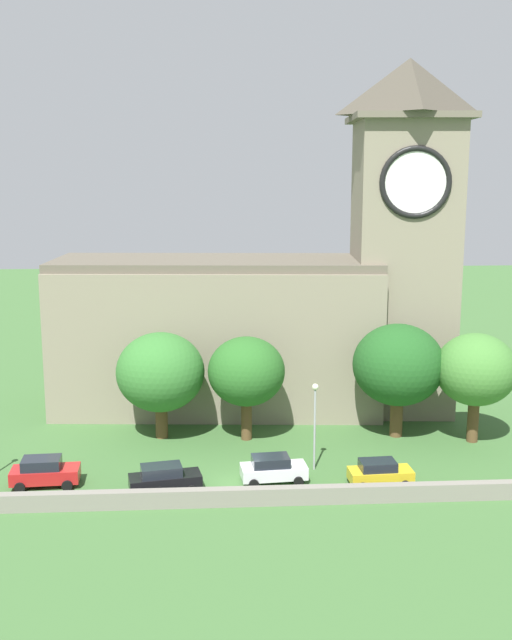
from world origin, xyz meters
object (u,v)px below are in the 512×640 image
(car_white, at_px, (273,469))
(car_black, at_px, (164,478))
(car_red, at_px, (44,472))
(church, at_px, (283,300))
(tree_churchyard, at_px, (398,365))
(tree_riverside_west, at_px, (160,372))
(streetlamp_west_mid, at_px, (315,412))
(tree_riverside_east, at_px, (246,372))
(car_yellow, at_px, (380,473))
(tree_by_tower, at_px, (476,370))

(car_white, bearing_deg, car_black, -170.64)
(car_red, bearing_deg, church, 43.28)
(car_black, height_order, tree_churchyard, tree_churchyard)
(car_red, xyz_separation_m, tree_riverside_west, (7.16, 8.91, 4.26))
(car_black, distance_m, tree_churchyard, 20.53)
(streetlamp_west_mid, xyz_separation_m, tree_riverside_west, (-10.97, 7.21, 1.02))
(car_black, bearing_deg, tree_riverside_east, 58.71)
(church, height_order, tree_riverside_east, church)
(tree_riverside_west, bearing_deg, car_black, -85.72)
(church, bearing_deg, tree_churchyard, -45.01)
(car_yellow, distance_m, streetlamp_west_mid, 5.95)
(car_yellow, xyz_separation_m, tree_by_tower, (8.93, 7.76, 4.80))
(car_black, relative_size, streetlamp_west_mid, 0.79)
(car_black, relative_size, tree_churchyard, 0.55)
(car_black, distance_m, streetlamp_west_mid, 11.16)
(tree_churchyard, distance_m, tree_riverside_west, 18.33)
(church, relative_size, tree_riverside_east, 4.33)
(car_black, relative_size, tree_riverside_west, 0.58)
(car_yellow, bearing_deg, church, 105.30)
(car_red, bearing_deg, streetlamp_west_mid, 5.33)
(car_yellow, relative_size, tree_by_tower, 0.50)
(church, bearing_deg, car_yellow, -74.70)
(church, bearing_deg, car_red, -136.72)
(car_red, relative_size, car_white, 1.00)
(streetlamp_west_mid, bearing_deg, tree_churchyard, 41.19)
(church, bearing_deg, tree_by_tower, -35.40)
(car_yellow, bearing_deg, car_black, -179.12)
(tree_by_tower, bearing_deg, streetlamp_west_mid, -159.42)
(church, xyz_separation_m, car_white, (-2.21, -16.55, -8.64))
(car_black, bearing_deg, tree_by_tower, 19.07)
(car_white, relative_size, tree_churchyard, 0.51)
(tree_riverside_east, xyz_separation_m, tree_riverside_west, (-6.57, 0.82, -0.15))
(car_red, bearing_deg, tree_riverside_east, 30.51)
(car_white, relative_size, tree_riverside_east, 0.56)
(car_red, height_order, tree_churchyard, tree_churchyard)
(streetlamp_west_mid, relative_size, tree_riverside_west, 0.74)
(tree_riverside_east, height_order, tree_by_tower, tree_by_tower)
(church, distance_m, tree_riverside_west, 13.26)
(streetlamp_west_mid, height_order, tree_riverside_east, tree_riverside_east)
(tree_riverside_west, bearing_deg, tree_churchyard, -2.49)
(streetlamp_west_mid, distance_m, tree_churchyard, 9.86)
(streetlamp_west_mid, xyz_separation_m, tree_riverside_east, (-4.40, 6.40, 1.18))
(streetlamp_west_mid, bearing_deg, church, 93.28)
(streetlamp_west_mid, bearing_deg, tree_by_tower, 20.58)
(tree_churchyard, bearing_deg, tree_riverside_east, -179.89)
(car_red, bearing_deg, car_black, -10.36)
(church, height_order, car_red, church)
(tree_riverside_east, bearing_deg, car_white, -80.78)
(car_black, bearing_deg, tree_riverside_west, 94.28)
(car_black, bearing_deg, church, 62.17)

